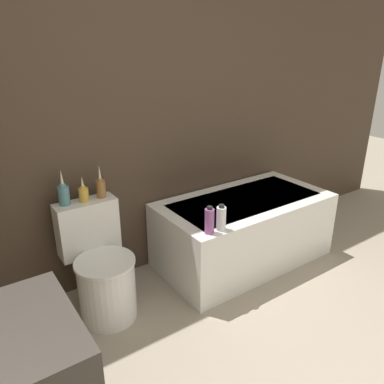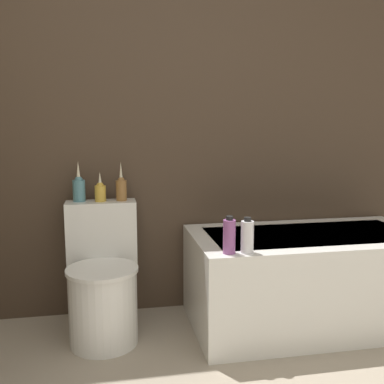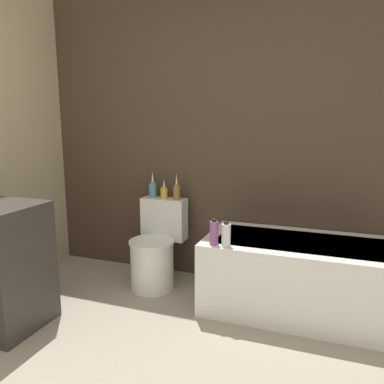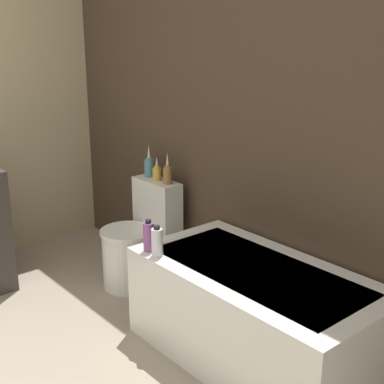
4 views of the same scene
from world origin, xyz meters
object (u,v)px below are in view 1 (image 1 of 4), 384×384
(shampoo_bottle_short, at_px, (221,218))
(vase_bronze, at_px, (101,187))
(vase_gold, at_px, (64,193))
(shampoo_bottle_tall, at_px, (209,221))
(bathtub, at_px, (243,229))
(toilet, at_px, (101,270))
(vase_silver, at_px, (83,193))

(shampoo_bottle_short, bearing_deg, vase_bronze, 137.96)
(vase_gold, distance_m, shampoo_bottle_tall, 0.95)
(bathtub, xyz_separation_m, vase_bronze, (-1.09, 0.24, 0.54))
(vase_gold, height_order, shampoo_bottle_tall, vase_gold)
(shampoo_bottle_tall, bearing_deg, toilet, 151.60)
(toilet, bearing_deg, vase_bronze, 57.93)
(toilet, bearing_deg, bathtub, -2.25)
(toilet, height_order, shampoo_bottle_tall, toilet)
(vase_bronze, xyz_separation_m, shampoo_bottle_tall, (0.51, -0.53, -0.18))
(vase_bronze, relative_size, shampoo_bottle_tall, 1.19)
(vase_gold, distance_m, vase_bronze, 0.24)
(vase_gold, height_order, vase_silver, vase_gold)
(bathtub, xyz_separation_m, toilet, (-1.21, 0.05, 0.04))
(vase_gold, bearing_deg, shampoo_bottle_short, -33.51)
(vase_silver, relative_size, shampoo_bottle_short, 0.96)
(vase_silver, bearing_deg, vase_bronze, 0.88)
(toilet, bearing_deg, shampoo_bottle_tall, -28.40)
(shampoo_bottle_tall, height_order, shampoo_bottle_short, shampoo_bottle_tall)
(toilet, distance_m, shampoo_bottle_tall, 0.79)
(shampoo_bottle_short, bearing_deg, toilet, 154.25)
(vase_bronze, bearing_deg, vase_gold, 176.05)
(shampoo_bottle_tall, xyz_separation_m, shampoo_bottle_short, (0.09, -0.01, -0.00))
(bathtub, relative_size, shampoo_bottle_tall, 7.37)
(toilet, height_order, shampoo_bottle_short, toilet)
(vase_gold, relative_size, shampoo_bottle_tall, 1.24)
(vase_gold, xyz_separation_m, shampoo_bottle_tall, (0.75, -0.55, -0.18))
(shampoo_bottle_tall, distance_m, shampoo_bottle_short, 0.09)
(shampoo_bottle_tall, relative_size, shampoo_bottle_short, 1.05)
(toilet, relative_size, vase_gold, 3.15)
(toilet, distance_m, vase_bronze, 0.56)
(bathtub, distance_m, toilet, 1.21)
(vase_gold, relative_size, vase_bronze, 1.04)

